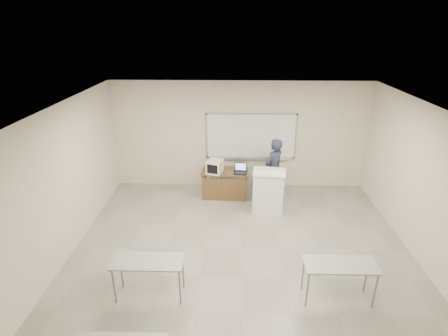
{
  "coord_description": "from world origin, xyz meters",
  "views": [
    {
      "loc": [
        -0.2,
        -5.23,
        4.42
      ],
      "look_at": [
        -0.4,
        2.2,
        1.29
      ],
      "focal_mm": 28.0,
      "sensor_mm": 36.0,
      "label": 1
    }
  ],
  "objects_px": {
    "crt_monitor": "(215,166)",
    "keyboard": "(275,170)",
    "laptop": "(240,171)",
    "whiteboard": "(251,137)",
    "presenter": "(273,170)",
    "instructor_desk": "(225,180)",
    "podium": "(268,191)",
    "mouse": "(246,169)"
  },
  "relations": [
    {
      "from": "instructor_desk",
      "to": "crt_monitor",
      "type": "height_order",
      "value": "crt_monitor"
    },
    {
      "from": "instructor_desk",
      "to": "laptop",
      "type": "bearing_deg",
      "value": 0.67
    },
    {
      "from": "whiteboard",
      "to": "mouse",
      "type": "distance_m",
      "value": 0.96
    },
    {
      "from": "instructor_desk",
      "to": "crt_monitor",
      "type": "relative_size",
      "value": 2.94
    },
    {
      "from": "whiteboard",
      "to": "mouse",
      "type": "bearing_deg",
      "value": -103.64
    },
    {
      "from": "crt_monitor",
      "to": "keyboard",
      "type": "bearing_deg",
      "value": -3.89
    },
    {
      "from": "whiteboard",
      "to": "crt_monitor",
      "type": "bearing_deg",
      "value": -140.16
    },
    {
      "from": "crt_monitor",
      "to": "laptop",
      "type": "xyz_separation_m",
      "value": [
        0.65,
        0.0,
        -0.11
      ]
    },
    {
      "from": "whiteboard",
      "to": "podium",
      "type": "bearing_deg",
      "value": -75.17
    },
    {
      "from": "presenter",
      "to": "crt_monitor",
      "type": "bearing_deg",
      "value": -45.4
    },
    {
      "from": "laptop",
      "to": "podium",
      "type": "bearing_deg",
      "value": -38.66
    },
    {
      "from": "laptop",
      "to": "crt_monitor",
      "type": "bearing_deg",
      "value": -174.21
    },
    {
      "from": "laptop",
      "to": "mouse",
      "type": "height_order",
      "value": "laptop"
    },
    {
      "from": "whiteboard",
      "to": "crt_monitor",
      "type": "distance_m",
      "value": 1.36
    },
    {
      "from": "mouse",
      "to": "presenter",
      "type": "relative_size",
      "value": 0.05
    },
    {
      "from": "laptop",
      "to": "presenter",
      "type": "relative_size",
      "value": 0.19
    },
    {
      "from": "podium",
      "to": "presenter",
      "type": "bearing_deg",
      "value": 81.8
    },
    {
      "from": "crt_monitor",
      "to": "keyboard",
      "type": "height_order",
      "value": "keyboard"
    },
    {
      "from": "podium",
      "to": "keyboard",
      "type": "relative_size",
      "value": 2.27
    },
    {
      "from": "instructor_desk",
      "to": "presenter",
      "type": "height_order",
      "value": "presenter"
    },
    {
      "from": "mouse",
      "to": "keyboard",
      "type": "xyz_separation_m",
      "value": [
        0.69,
        -0.77,
        0.33
      ]
    },
    {
      "from": "laptop",
      "to": "mouse",
      "type": "bearing_deg",
      "value": 55.1
    },
    {
      "from": "presenter",
      "to": "laptop",
      "type": "bearing_deg",
      "value": -45.84
    },
    {
      "from": "instructor_desk",
      "to": "crt_monitor",
      "type": "bearing_deg",
      "value": -173.1
    },
    {
      "from": "laptop",
      "to": "presenter",
      "type": "height_order",
      "value": "presenter"
    },
    {
      "from": "podium",
      "to": "laptop",
      "type": "bearing_deg",
      "value": 142.61
    },
    {
      "from": "crt_monitor",
      "to": "presenter",
      "type": "distance_m",
      "value": 1.52
    },
    {
      "from": "whiteboard",
      "to": "keyboard",
      "type": "relative_size",
      "value": 5.19
    },
    {
      "from": "podium",
      "to": "mouse",
      "type": "relative_size",
      "value": 12.15
    },
    {
      "from": "instructor_desk",
      "to": "laptop",
      "type": "distance_m",
      "value": 0.5
    },
    {
      "from": "laptop",
      "to": "mouse",
      "type": "relative_size",
      "value": 3.67
    },
    {
      "from": "whiteboard",
      "to": "instructor_desk",
      "type": "height_order",
      "value": "whiteboard"
    },
    {
      "from": "laptop",
      "to": "mouse",
      "type": "distance_m",
      "value": 0.23
    },
    {
      "from": "keyboard",
      "to": "laptop",
      "type": "bearing_deg",
      "value": 155.41
    },
    {
      "from": "podium",
      "to": "crt_monitor",
      "type": "bearing_deg",
      "value": 160.29
    },
    {
      "from": "whiteboard",
      "to": "keyboard",
      "type": "xyz_separation_m",
      "value": [
        0.54,
        -1.39,
        -0.38
      ]
    },
    {
      "from": "instructor_desk",
      "to": "whiteboard",
      "type": "bearing_deg",
      "value": 50.99
    },
    {
      "from": "crt_monitor",
      "to": "keyboard",
      "type": "xyz_separation_m",
      "value": [
        1.49,
        -0.6,
        0.18
      ]
    },
    {
      "from": "instructor_desk",
      "to": "crt_monitor",
      "type": "xyz_separation_m",
      "value": [
        -0.25,
        -0.02,
        0.41
      ]
    },
    {
      "from": "podium",
      "to": "presenter",
      "type": "height_order",
      "value": "presenter"
    },
    {
      "from": "instructor_desk",
      "to": "presenter",
      "type": "xyz_separation_m",
      "value": [
        1.27,
        -0.03,
        0.33
      ]
    },
    {
      "from": "crt_monitor",
      "to": "laptop",
      "type": "height_order",
      "value": "crt_monitor"
    }
  ]
}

